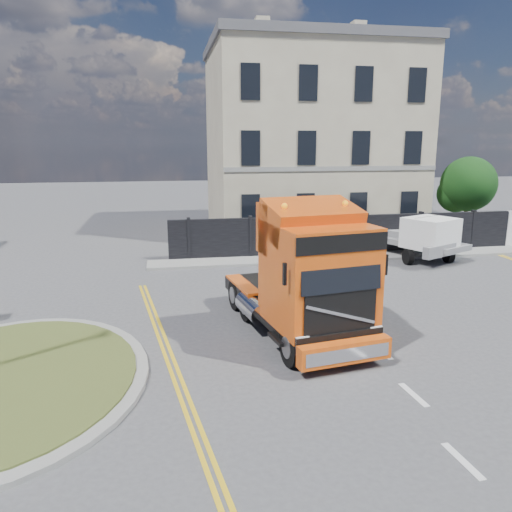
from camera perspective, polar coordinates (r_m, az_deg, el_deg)
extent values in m
plane|color=#424244|center=(16.07, 1.20, -7.56)|extent=(120.00, 120.00, 0.00)
cylinder|color=gray|center=(13.61, -26.99, -12.71)|extent=(6.80, 6.80, 0.12)
cylinder|color=#38441B|center=(13.58, -27.02, -12.41)|extent=(6.20, 6.20, 0.05)
cube|color=black|center=(25.82, 10.37, 2.40)|extent=(18.00, 0.25, 2.00)
cube|color=silver|center=(29.86, 25.86, 2.72)|extent=(2.60, 0.12, 2.00)
cube|color=#BBB495|center=(32.52, 6.00, 12.64)|extent=(12.00, 10.00, 11.00)
cube|color=#4D4D52|center=(33.01, 6.25, 22.67)|extent=(12.30, 10.30, 0.50)
cube|color=#BBB495|center=(32.46, 0.70, 24.25)|extent=(0.80, 0.80, 1.60)
cube|color=#BBB495|center=(34.08, 11.57, 23.47)|extent=(0.80, 0.80, 1.60)
cylinder|color=#382619|center=(32.27, 22.81, 4.04)|extent=(0.24, 0.24, 2.40)
sphere|color=black|center=(32.06, 23.12, 7.57)|extent=(3.20, 3.20, 3.20)
sphere|color=black|center=(32.18, 21.89, 6.61)|extent=(2.20, 2.20, 2.20)
cube|color=gray|center=(25.18, 11.00, -0.08)|extent=(20.00, 1.60, 0.12)
cube|color=black|center=(15.46, 4.05, -5.51)|extent=(3.41, 6.57, 0.45)
cube|color=#D64D0F|center=(13.55, 7.07, -2.10)|extent=(2.87, 2.95, 2.78)
cube|color=#D64D0F|center=(14.23, 5.33, 3.38)|extent=(2.60, 1.28, 1.39)
cube|color=black|center=(12.37, 9.74, -1.74)|extent=(2.17, 0.41, 1.04)
cube|color=#D64D0F|center=(12.75, 10.10, -10.76)|extent=(2.51, 0.74, 0.55)
cylinder|color=black|center=(12.97, 4.14, -10.31)|extent=(0.48, 1.07, 1.03)
cylinder|color=gray|center=(12.97, 4.14, -10.31)|extent=(0.44, 0.62, 0.57)
cylinder|color=black|center=(13.91, 12.37, -8.94)|extent=(0.48, 1.07, 1.03)
cylinder|color=gray|center=(13.91, 12.37, -8.94)|extent=(0.44, 0.62, 0.57)
cylinder|color=black|center=(16.04, -0.92, -5.64)|extent=(0.48, 1.07, 1.03)
cylinder|color=gray|center=(16.04, -0.92, -5.64)|extent=(0.44, 0.62, 0.57)
cylinder|color=black|center=(16.81, 6.05, -4.84)|extent=(0.48, 1.07, 1.03)
cylinder|color=gray|center=(16.81, 6.05, -4.84)|extent=(0.44, 0.62, 0.57)
cylinder|color=black|center=(17.12, -2.20, -4.44)|extent=(0.48, 1.07, 1.03)
cylinder|color=gray|center=(17.12, -2.20, -4.44)|extent=(0.44, 0.62, 0.57)
cylinder|color=black|center=(17.85, 4.41, -3.75)|extent=(0.48, 1.07, 1.03)
cylinder|color=gray|center=(17.85, 4.41, -3.75)|extent=(0.44, 0.62, 0.57)
cube|color=slate|center=(26.22, 17.45, 1.63)|extent=(4.12, 5.59, 0.27)
cube|color=white|center=(24.69, 19.29, 2.50)|extent=(2.71, 2.66, 1.41)
cylinder|color=black|center=(24.41, 16.99, -0.05)|extent=(0.27, 0.76, 0.76)
cylinder|color=black|center=(25.41, 21.14, 0.13)|extent=(0.27, 0.76, 0.76)
cylinder|color=black|center=(27.28, 13.91, 1.46)|extent=(0.27, 0.76, 0.76)
cylinder|color=black|center=(28.18, 17.75, 1.58)|extent=(0.27, 0.76, 0.76)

